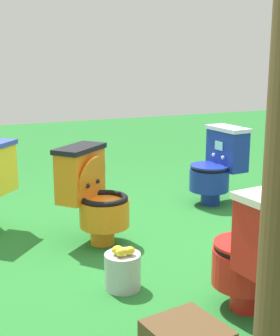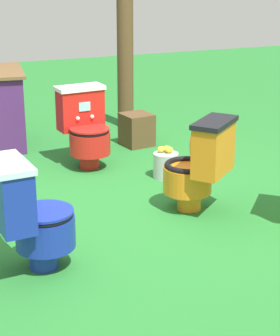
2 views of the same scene
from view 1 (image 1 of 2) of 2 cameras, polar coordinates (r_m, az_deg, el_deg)
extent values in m
plane|color=#26752D|center=(3.64, 6.12, -9.07)|extent=(14.00, 14.00, 0.00)
cylinder|color=red|center=(2.83, 12.47, -14.64)|extent=(0.20, 0.20, 0.14)
cylinder|color=red|center=(2.77, 12.37, -11.36)|extent=(0.40, 0.40, 0.20)
torus|color=black|center=(2.72, 12.49, -9.22)|extent=(0.39, 0.39, 0.04)
cylinder|color=white|center=(2.74, 12.43, -10.22)|extent=(0.26, 0.26, 0.01)
cube|color=red|center=(2.53, 15.72, -7.41)|extent=(0.43, 0.23, 0.37)
cube|color=white|center=(2.47, 16.01, -3.00)|extent=(0.45, 0.26, 0.04)
cube|color=#8CE0E5|center=(2.58, 14.19, -5.73)|extent=(0.11, 0.02, 0.08)
cylinder|color=red|center=(2.71, 12.51, -8.79)|extent=(0.39, 0.39, 0.02)
sphere|color=white|center=(2.58, 12.87, -8.10)|extent=(0.04, 0.04, 0.04)
sphere|color=white|center=(2.67, 15.10, -7.47)|extent=(0.04, 0.04, 0.04)
cylinder|color=#192D9E|center=(4.60, 8.32, -3.41)|extent=(0.19, 0.19, 0.14)
cylinder|color=#192D9E|center=(4.54, 8.19, -1.39)|extent=(0.40, 0.40, 0.20)
torus|color=black|center=(4.52, 8.24, -0.02)|extent=(0.38, 0.38, 0.04)
cylinder|color=silver|center=(4.53, 8.22, -0.66)|extent=(0.26, 0.26, 0.01)
cube|color=#192D9E|center=(4.61, 10.29, 2.11)|extent=(0.22, 0.42, 0.37)
cube|color=silver|center=(4.57, 10.39, 4.61)|extent=(0.25, 0.45, 0.04)
cube|color=#8CE0E5|center=(4.53, 9.32, 2.62)|extent=(0.02, 0.11, 0.08)
cylinder|color=#192D9E|center=(4.51, 8.25, 0.26)|extent=(0.39, 0.39, 0.02)
sphere|color=silver|center=(4.50, 9.79, 1.22)|extent=(0.04, 0.04, 0.04)
sphere|color=silver|center=(4.61, 8.70, 1.54)|extent=(0.04, 0.04, 0.04)
cylinder|color=orange|center=(3.64, -4.47, -7.83)|extent=(0.25, 0.25, 0.14)
cylinder|color=orange|center=(3.58, -4.24, -5.34)|extent=(0.52, 0.52, 0.20)
torus|color=black|center=(3.54, -4.27, -3.62)|extent=(0.50, 0.50, 0.04)
cylinder|color=black|center=(3.56, -4.25, -4.42)|extent=(0.34, 0.34, 0.01)
cube|color=orange|center=(3.60, -7.07, -0.88)|extent=(0.44, 0.41, 0.37)
cube|color=black|center=(3.56, -7.17, 2.29)|extent=(0.47, 0.44, 0.04)
cube|color=#8CE0E5|center=(3.54, -5.72, -0.27)|extent=(0.09, 0.08, 0.08)
cylinder|color=orange|center=(3.55, -5.71, -1.28)|extent=(0.33, 0.29, 0.35)
sphere|color=black|center=(3.62, -5.05, -1.58)|extent=(0.04, 0.04, 0.04)
sphere|color=black|center=(3.50, -6.21, -2.11)|extent=(0.04, 0.04, 0.04)
cylinder|color=#B7B7BF|center=(2.96, -2.07, -12.11)|extent=(0.22, 0.22, 0.22)
ellipsoid|color=yellow|center=(2.87, -2.23, -9.93)|extent=(0.07, 0.05, 0.05)
ellipsoid|color=yellow|center=(2.88, -1.28, -9.77)|extent=(0.07, 0.05, 0.05)
ellipsoid|color=yellow|center=(2.90, -2.69, -9.65)|extent=(0.07, 0.05, 0.05)
camera|label=2|loc=(7.84, -0.40, 16.77)|focal=66.66mm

